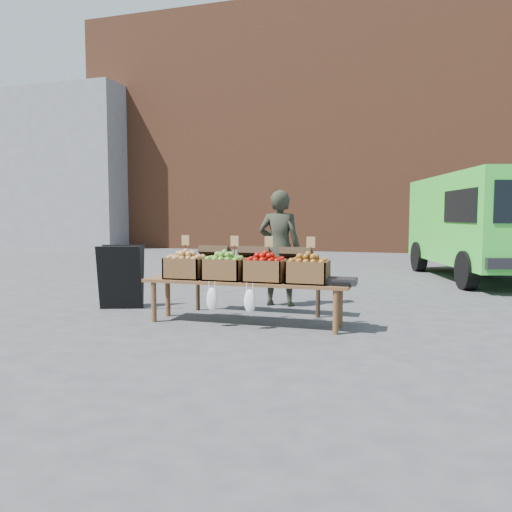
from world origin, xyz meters
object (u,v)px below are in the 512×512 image
(chalkboard_sign, at_px, (121,277))
(back_table, at_px, (256,278))
(vendor, at_px, (280,248))
(weighing_scale, at_px, (342,281))
(crate_green_apples, at_px, (308,272))
(crate_russet_pears, at_px, (225,269))
(crate_red_apples, at_px, (265,271))
(delivery_van, at_px, (487,228))
(display_bench, at_px, (245,303))
(crate_golden_apples, at_px, (186,268))

(chalkboard_sign, relative_size, back_table, 0.46)
(vendor, xyz_separation_m, chalkboard_sign, (-2.22, -0.96, -0.41))
(back_table, height_order, weighing_scale, back_table)
(crate_green_apples, bearing_deg, chalkboard_sign, 170.37)
(crate_russet_pears, xyz_separation_m, crate_red_apples, (0.55, 0.00, 0.00))
(crate_russet_pears, height_order, weighing_scale, crate_russet_pears)
(delivery_van, xyz_separation_m, crate_red_apples, (-3.38, -5.91, -0.43))
(delivery_van, height_order, back_table, delivery_van)
(chalkboard_sign, distance_m, back_table, 2.07)
(delivery_van, xyz_separation_m, vendor, (-3.56, -4.44, -0.24))
(delivery_van, xyz_separation_m, back_table, (-3.72, -5.19, -0.62))
(chalkboard_sign, bearing_deg, crate_red_apples, -32.38)
(chalkboard_sign, bearing_deg, weighing_scale, -29.03)
(delivery_van, relative_size, crate_green_apples, 10.19)
(display_bench, xyz_separation_m, crate_russet_pears, (-0.27, 0.00, 0.42))
(back_table, distance_m, crate_russet_pears, 0.77)
(vendor, relative_size, crate_russet_pears, 3.60)
(crate_golden_apples, height_order, crate_green_apples, same)
(weighing_scale, bearing_deg, crate_green_apples, 180.00)
(crate_green_apples, relative_size, weighing_scale, 1.47)
(chalkboard_sign, bearing_deg, crate_green_apples, -30.23)
(vendor, xyz_separation_m, display_bench, (-0.09, -1.47, -0.61))
(crate_russet_pears, bearing_deg, weighing_scale, 0.00)
(crate_russet_pears, xyz_separation_m, weighing_scale, (1.52, 0.00, -0.10))
(back_table, relative_size, crate_green_apples, 4.20)
(vendor, xyz_separation_m, weighing_scale, (1.16, -1.47, -0.29))
(display_bench, bearing_deg, crate_golden_apples, 180.00)
(crate_russet_pears, bearing_deg, crate_red_apples, 0.00)
(delivery_van, distance_m, weighing_scale, 6.40)
(crate_golden_apples, relative_size, weighing_scale, 1.47)
(display_bench, distance_m, weighing_scale, 1.29)
(back_table, bearing_deg, display_bench, -84.35)
(display_bench, bearing_deg, crate_red_apples, 0.00)
(delivery_van, height_order, weighing_scale, delivery_van)
(vendor, height_order, crate_red_apples, vendor)
(chalkboard_sign, xyz_separation_m, crate_red_apples, (2.40, -0.50, 0.22))
(crate_russet_pears, distance_m, crate_green_apples, 1.10)
(vendor, xyz_separation_m, crate_russet_pears, (-0.36, -1.47, -0.19))
(vendor, bearing_deg, crate_green_apples, 114.49)
(delivery_van, relative_size, crate_red_apples, 10.19)
(crate_green_apples, bearing_deg, crate_russet_pears, 180.00)
(delivery_van, bearing_deg, vendor, -143.47)
(vendor, height_order, crate_green_apples, vendor)
(chalkboard_sign, xyz_separation_m, weighing_scale, (3.38, -0.50, 0.12))
(delivery_van, height_order, crate_red_apples, delivery_van)
(display_bench, relative_size, weighing_scale, 7.94)
(chalkboard_sign, height_order, weighing_scale, chalkboard_sign)
(display_bench, distance_m, crate_green_apples, 0.93)
(crate_golden_apples, distance_m, crate_green_apples, 1.65)
(crate_russet_pears, distance_m, weighing_scale, 1.53)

